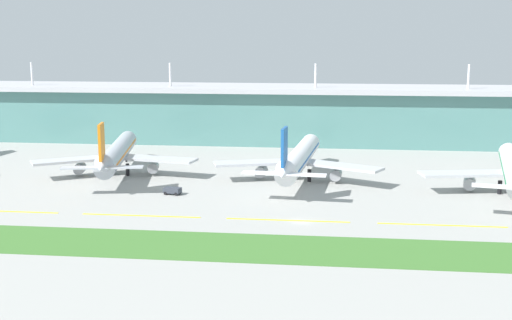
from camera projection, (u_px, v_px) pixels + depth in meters
name	position (u px, v px, depth m)	size (l,w,h in m)	color
ground_plane	(301.00, 221.00, 147.51)	(600.00, 600.00, 0.00)	#9E9E99
terminal_building	(315.00, 114.00, 255.83)	(288.00, 34.00, 30.88)	slate
airliner_near_middle	(117.00, 154.00, 196.28)	(47.98, 61.46, 18.90)	#ADB2BC
airliner_center	(299.00, 158.00, 188.86)	(48.62, 63.51, 18.90)	white
taxiway_stripe_west	(2.00, 211.00, 156.01)	(28.00, 0.70, 0.04)	yellow
taxiway_stripe_mid_west	(141.00, 216.00, 152.15)	(28.00, 0.70, 0.04)	yellow
taxiway_stripe_centre	(288.00, 220.00, 148.30)	(28.00, 0.70, 0.04)	yellow
taxiway_stripe_mid_east	(442.00, 225.00, 144.44)	(28.00, 0.70, 0.04)	yellow
grass_verge	(296.00, 249.00, 128.01)	(300.00, 18.00, 0.10)	#3D702D
pushback_tug	(172.00, 190.00, 172.55)	(4.82, 3.32, 1.85)	#333842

